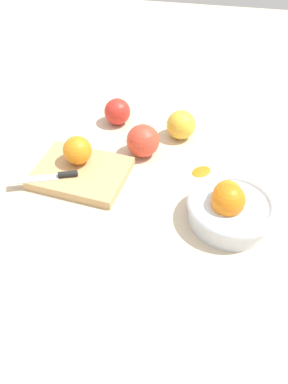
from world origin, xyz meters
name	(u,v)px	position (x,y,z in m)	size (l,w,h in m)	color
ground_plane	(148,179)	(0.00, 0.00, 0.00)	(2.40, 2.40, 0.00)	beige
bowl	(231,207)	(-0.19, 0.09, 0.04)	(0.19, 0.19, 0.10)	silver
cutting_board	(81,173)	(0.16, 0.02, 0.01)	(0.21, 0.17, 0.02)	tan
orange_on_board	(77,150)	(0.17, -0.01, 0.06)	(0.07, 0.07, 0.07)	orange
knife	(54,176)	(0.21, 0.06, 0.03)	(0.15, 0.07, 0.01)	silver
apple_front_right	(117,112)	(0.13, -0.22, 0.04)	(0.07, 0.07, 0.07)	red
apple_front_left	(181,125)	(-0.05, -0.18, 0.04)	(0.08, 0.08, 0.08)	gold
apple_front_center	(143,141)	(0.03, -0.09, 0.04)	(0.08, 0.08, 0.08)	#D6422D
citrus_peel	(201,171)	(-0.12, -0.05, 0.00)	(0.05, 0.04, 0.01)	orange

